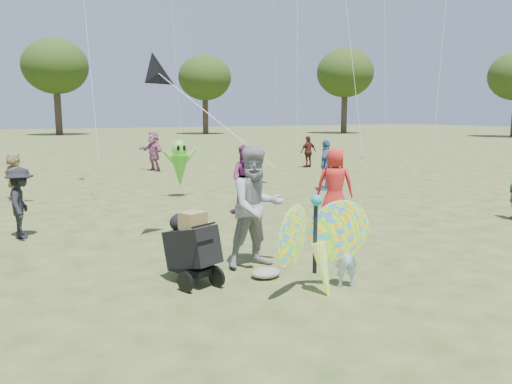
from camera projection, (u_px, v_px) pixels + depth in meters
ground at (310, 272)px, 8.02m from camera, size 160.00×160.00×0.00m
child_girl at (346, 254)px, 7.26m from camera, size 0.40×0.31×0.97m
adult_man at (257, 207)px, 8.14m from camera, size 0.99×0.77×2.01m
grey_bag at (266, 273)px, 7.72m from camera, size 0.47×0.38×0.15m
crowd_a at (335, 185)px, 11.66m from camera, size 1.00×0.95×1.73m
crowd_b at (21, 203)px, 10.08m from camera, size 0.66×1.00×1.45m
crowd_c at (326, 165)px, 16.39m from camera, size 1.01×0.92×1.66m
crowd_d at (15, 177)px, 14.34m from camera, size 0.99×1.36×1.42m
crowd_e at (247, 180)px, 12.44m from camera, size 1.07×1.04×1.74m
crowd_h at (308, 152)px, 23.22m from camera, size 0.90×0.45×1.48m
crowd_j at (153, 151)px, 21.85m from camera, size 0.99×1.71×1.75m
jogging_stroller at (191, 242)px, 7.45m from camera, size 0.75×1.14×1.09m
butterfly_kite at (319, 246)px, 6.96m from camera, size 1.74×0.75×1.61m
delta_kite_rig at (159, 74)px, 9.30m from camera, size 1.78×2.43×2.05m
alien_kite at (180, 165)px, 14.95m from camera, size 1.12×0.69×1.74m
tree_line at (85, 67)px, 48.09m from camera, size 91.78×33.60×10.79m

